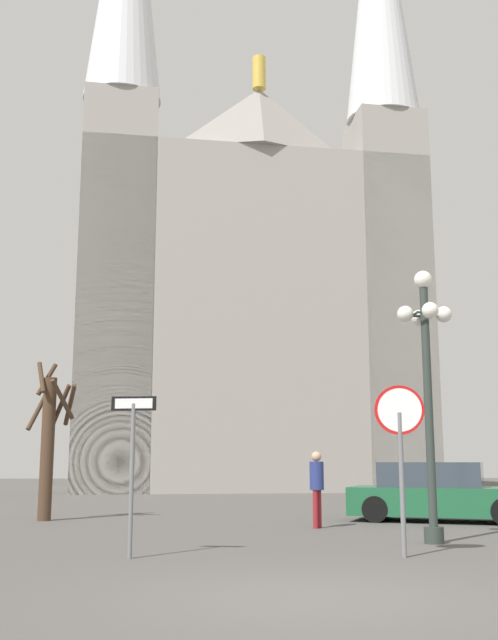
{
  "coord_description": "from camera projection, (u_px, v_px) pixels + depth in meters",
  "views": [
    {
      "loc": [
        -1.21,
        -8.75,
        1.48
      ],
      "look_at": [
        0.25,
        17.03,
        6.27
      ],
      "focal_mm": 42.84,
      "sensor_mm": 36.0,
      "label": 1
    }
  ],
  "objects": [
    {
      "name": "stop_sign",
      "position": [
        400.0,
        435.0,
        12.23
      ],
      "size": [
        0.78,
        0.23,
        2.69
      ],
      "color": "slate",
      "rests_on": "ground"
    },
    {
      "name": "parked_car_near_green",
      "position": [
        438.0,
        494.0,
        19.13
      ],
      "size": [
        4.84,
        3.43,
        1.45
      ],
      "color": "#1E5B38",
      "rests_on": "ground"
    },
    {
      "name": "street_lamp",
      "position": [
        427.0,
        371.0,
        14.48
      ],
      "size": [
        1.06,
        1.06,
        5.12
      ],
      "color": "#2D3833",
      "rests_on": "ground"
    },
    {
      "name": "one_way_arrow_sign",
      "position": [
        132.0,
        454.0,
        12.05
      ],
      "size": [
        0.73,
        0.16,
        2.5
      ],
      "color": "slate",
      "rests_on": "ground"
    },
    {
      "name": "ground_plane",
      "position": [
        314.0,
        598.0,
        8.38
      ],
      "size": [
        120.0,
        120.0,
        0.0
      ],
      "primitive_type": "plane",
      "color": "#514F4C"
    },
    {
      "name": "cathedral",
      "position": [
        245.0,
        287.0,
        42.87
      ],
      "size": [
        19.23,
        14.97,
        38.59
      ],
      "color": "gray",
      "rests_on": "ground"
    },
    {
      "name": "pedestrian_walking",
      "position": [
        317.0,
        481.0,
        17.28
      ],
      "size": [
        0.32,
        0.32,
        1.7
      ],
      "color": "maroon",
      "rests_on": "ground"
    },
    {
      "name": "bare_tree",
      "position": [
        49.0,
        438.0,
        19.66
      ],
      "size": [
        1.32,
        1.37,
        4.05
      ],
      "color": "#473323",
      "rests_on": "ground"
    }
  ]
}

